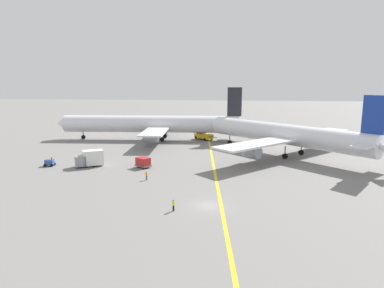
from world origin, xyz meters
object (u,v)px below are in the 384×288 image
(pushback_tug, at_px, (203,135))
(ground_crew_wing_walker_right, at_px, (173,205))
(airliner_at_gate_left, at_px, (153,124))
(airliner_being_pushed, at_px, (285,135))
(gse_container_dolly_flat, at_px, (143,162))
(ground_crew_marshaller_foreground, at_px, (147,175))
(gse_catering_truck_tall, at_px, (90,158))
(gse_gpu_cart_small, at_px, (49,162))

(pushback_tug, xyz_separation_m, ground_crew_wing_walker_right, (1.86, -61.27, -0.43))
(airliner_at_gate_left, bearing_deg, airliner_being_pushed, -25.59)
(airliner_being_pushed, height_order, gse_container_dolly_flat, airliner_being_pushed)
(ground_crew_marshaller_foreground, bearing_deg, airliner_at_gate_left, 102.44)
(airliner_being_pushed, height_order, pushback_tug, airliner_being_pushed)
(ground_crew_wing_walker_right, bearing_deg, airliner_being_pushed, 63.07)
(ground_crew_marshaller_foreground, bearing_deg, gse_catering_truck_tall, 150.54)
(airliner_being_pushed, distance_m, ground_crew_marshaller_foreground, 38.58)
(airliner_at_gate_left, bearing_deg, ground_crew_wing_walker_right, -73.30)
(airliner_being_pushed, relative_size, pushback_tug, 5.30)
(airliner_being_pushed, xyz_separation_m, gse_gpu_cart_small, (-52.07, -18.29, -4.38))
(pushback_tug, height_order, ground_crew_marshaller_foreground, pushback_tug)
(gse_catering_truck_tall, bearing_deg, airliner_at_gate_left, 81.74)
(ground_crew_marshaller_foreground, bearing_deg, gse_gpu_cart_small, 162.34)
(gse_container_dolly_flat, height_order, ground_crew_marshaller_foreground, gse_container_dolly_flat)
(ground_crew_marshaller_foreground, height_order, ground_crew_wing_walker_right, ground_crew_marshaller_foreground)
(pushback_tug, bearing_deg, airliner_being_pushed, -43.21)
(gse_catering_truck_tall, bearing_deg, ground_crew_wing_walker_right, -45.15)
(airliner_being_pushed, relative_size, gse_gpu_cart_small, 18.07)
(airliner_at_gate_left, distance_m, ground_crew_wing_walker_right, 61.22)
(pushback_tug, relative_size, ground_crew_wing_walker_right, 4.72)
(airliner_being_pushed, height_order, ground_crew_wing_walker_right, airliner_being_pushed)
(gse_gpu_cart_small, bearing_deg, gse_catering_truck_tall, 5.48)
(ground_crew_marshaller_foreground, relative_size, ground_crew_wing_walker_right, 1.02)
(airliner_being_pushed, relative_size, ground_crew_marshaller_foreground, 24.52)
(airliner_at_gate_left, bearing_deg, gse_catering_truck_tall, -98.26)
(airliner_at_gate_left, height_order, gse_container_dolly_flat, airliner_at_gate_left)
(gse_gpu_cart_small, bearing_deg, airliner_at_gate_left, 68.96)
(gse_container_dolly_flat, bearing_deg, ground_crew_marshaller_foreground, -70.49)
(ground_crew_wing_walker_right, bearing_deg, ground_crew_marshaller_foreground, 118.49)
(pushback_tug, distance_m, gse_container_dolly_flat, 38.91)
(airliner_being_pushed, bearing_deg, ground_crew_marshaller_foreground, -137.58)
(pushback_tug, bearing_deg, ground_crew_wing_walker_right, -88.26)
(gse_catering_truck_tall, bearing_deg, pushback_tug, 61.48)
(airliner_being_pushed, distance_m, ground_crew_wing_walker_right, 45.40)
(pushback_tug, relative_size, gse_catering_truck_tall, 1.25)
(ground_crew_wing_walker_right, bearing_deg, airliner_at_gate_left, 106.70)
(gse_container_dolly_flat, distance_m, ground_crew_marshaller_foreground, 9.58)
(airliner_at_gate_left, distance_m, airliner_being_pushed, 42.16)
(ground_crew_wing_walker_right, bearing_deg, pushback_tug, 91.74)
(airliner_at_gate_left, height_order, pushback_tug, airliner_at_gate_left)
(gse_gpu_cart_small, distance_m, gse_catering_truck_tall, 8.96)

